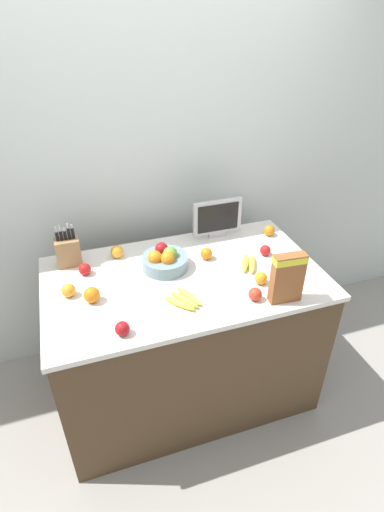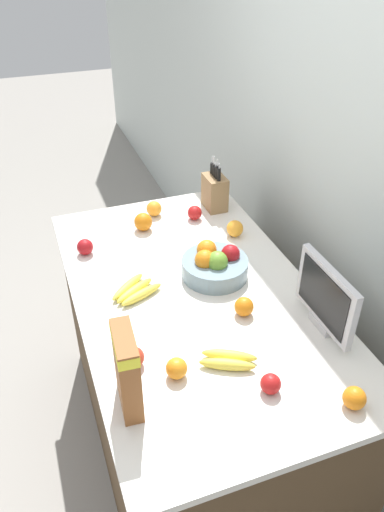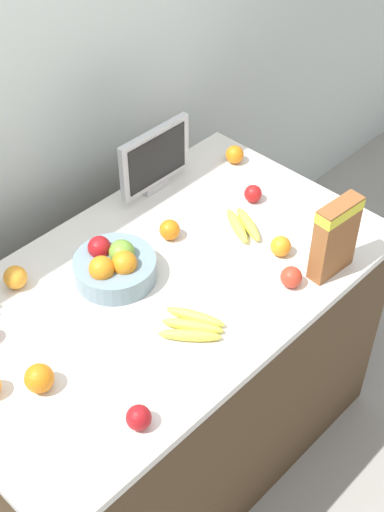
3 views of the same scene
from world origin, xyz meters
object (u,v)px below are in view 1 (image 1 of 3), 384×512
Objects in this scene: banana_bunch_left at (249,263)px; orange_mid_left at (206,254)px; knife_block at (68,251)px; banana_bunch_right at (184,300)px; orange_front_center at (117,252)px; apple_rightmost at (85,269)px; orange_by_cereal at (261,278)px; apple_leftmost at (122,329)px; apple_rear at (255,294)px; small_monitor at (217,218)px; cereal_box at (288,276)px; apple_by_knife_block at (265,250)px; orange_near_bowl at (269,231)px; fruit_bowl at (165,260)px; orange_back_center at (92,295)px; orange_mid_right at (68,290)px.

orange_mid_left reaches higher than banana_bunch_left.
knife_block reaches higher than banana_bunch_right.
orange_front_center is at bearing 115.45° from banana_bunch_right.
orange_mid_left is at bearing -5.45° from apple_rightmost.
knife_block is at bearing 151.76° from orange_by_cereal.
banana_bunch_right is at bearing 20.88° from apple_leftmost.
banana_bunch_left is 2.88× the size of apple_rear.
knife_block is 0.93m from small_monitor.
cereal_box is 3.61× the size of orange_front_center.
orange_front_center is (-0.60, 0.62, 0.00)m from apple_rear.
apple_by_knife_block is 0.92× the size of orange_near_bowl.
knife_block is at bearing 158.02° from fruit_bowl.
apple_rear and apple_leftmost have the same top height.
banana_bunch_left is 2.42× the size of orange_back_center.
orange_near_bowl is (0.33, -0.09, -0.10)m from small_monitor.
orange_back_center reaches higher than banana_bunch_right.
banana_bunch_right is 3.09× the size of apple_rear.
orange_back_center is 1.17× the size of orange_mid_left.
apple_rightmost is 1.06m from apple_by_knife_block.
orange_front_center is at bearing 82.60° from apple_leftmost.
fruit_bowl is 0.48m from banana_bunch_left.
orange_mid_right is (-1.04, 0.38, -0.11)m from cereal_box.
cereal_box is (0.09, -0.71, 0.01)m from small_monitor.
apple_rightmost is 0.23m from orange_front_center.
fruit_bowl is at bearing 130.30° from apple_rear.
orange_mid_left is (0.77, -0.20, -0.05)m from knife_block.
apple_by_knife_block is at bearing -13.51° from knife_block.
apple_by_knife_block is 0.93× the size of orange_by_cereal.
banana_bunch_left is at bearing -16.71° from fruit_bowl.
orange_back_center is at bearing -164.72° from orange_mid_left.
cereal_box is 3.94× the size of apple_leftmost.
orange_mid_right is at bearing 159.78° from apple_rear.
orange_by_cereal is at bearing 51.57° from apple_rear.
orange_front_center reaches higher than orange_near_bowl.
small_monitor is at bearing 29.82° from fruit_bowl.
cereal_box is 1.12m from orange_mid_right.
orange_mid_right is at bearing -95.33° from knife_block.
orange_back_center reaches higher than orange_near_bowl.
apple_by_knife_block is at bearing 1.59° from orange_mid_right.
small_monitor is 4.56× the size of orange_near_bowl.
banana_bunch_right is at bearing -125.16° from small_monitor.
cereal_box is 1.27× the size of banana_bunch_right.
apple_leftmost is at bearing -69.86° from orange_back_center.
small_monitor is 1.02m from apple_leftmost.
small_monitor is 4.57× the size of apple_rear.
apple_rear is at bearing -128.43° from orange_by_cereal.
apple_rear reaches higher than banana_bunch_left.
small_monitor is 0.40m from banana_bunch_left.
apple_by_knife_block is (0.60, 0.27, 0.01)m from banana_bunch_right.
apple_rear is at bearing -32.09° from apple_rightmost.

